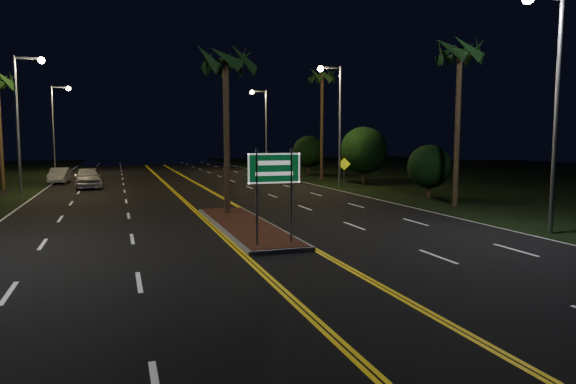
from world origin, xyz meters
name	(u,v)px	position (x,y,z in m)	size (l,w,h in m)	color
ground	(303,268)	(0.00, 0.00, 0.00)	(120.00, 120.00, 0.00)	black
grass_right	(513,178)	(30.00, 25.00, 0.00)	(40.00, 110.00, 0.01)	black
median_island	(245,226)	(0.00, 7.00, 0.08)	(2.25, 10.25, 0.17)	gray
highway_sign	(274,177)	(0.00, 2.80, 2.40)	(1.80, 0.08, 3.20)	gray
streetlight_left_mid	(23,108)	(-10.61, 24.00, 5.66)	(1.91, 0.44, 9.00)	gray
streetlight_left_far	(57,119)	(-10.61, 44.00, 5.66)	(1.91, 0.44, 9.00)	gray
streetlight_right_near	(550,86)	(10.61, 2.00, 5.66)	(1.91, 0.44, 9.00)	gray
streetlight_right_mid	(335,112)	(10.61, 22.00, 5.66)	(1.91, 0.44, 9.00)	gray
streetlight_right_far	(263,121)	(10.61, 42.00, 5.66)	(1.91, 0.44, 9.00)	gray
palm_median	(226,61)	(0.00, 10.50, 7.28)	(2.40, 2.40, 8.30)	#382819
palm_right_near	(460,53)	(12.50, 10.00, 8.21)	(2.40, 2.40, 9.30)	#382819
palm_right_far	(322,77)	(12.80, 30.00, 9.14)	(2.40, 2.40, 10.30)	#382819
shrub_near	(429,166)	(13.50, 14.00, 1.95)	(2.70, 2.70, 3.30)	#382819
shrub_mid	(364,150)	(14.00, 24.00, 2.73)	(3.78, 3.78, 4.62)	#382819
shrub_far	(309,152)	(13.80, 36.00, 2.34)	(3.24, 3.24, 3.96)	#382819
car_near	(87,176)	(-7.08, 27.33, 0.91)	(2.34, 5.47, 1.82)	silver
car_far	(59,174)	(-9.50, 32.74, 0.74)	(1.89, 4.41, 1.47)	silver
warning_sign	(344,168)	(11.36, 21.94, 1.43)	(0.86, 0.42, 2.23)	gray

